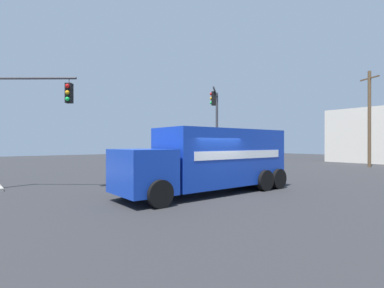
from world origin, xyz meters
The scene contains 5 objects.
ground_plane centered at (0.00, 0.00, 0.00)m, with size 100.00×100.00×0.00m, color #2B2B2D.
delivery_truck centered at (-0.53, 0.64, 1.53)m, with size 2.81×8.50×2.94m.
traffic_light_primary centered at (-6.86, 6.83, 4.14)m, with size 2.67×2.85×6.37m.
traffic_light_secondary centered at (-6.91, -6.54, 3.82)m, with size 3.12×3.77×5.52m.
utility_pole centered at (-1.63, 22.16, 4.77)m, with size 2.02×1.09×9.25m.
Camera 1 is at (9.22, -8.31, 2.27)m, focal length 26.71 mm.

